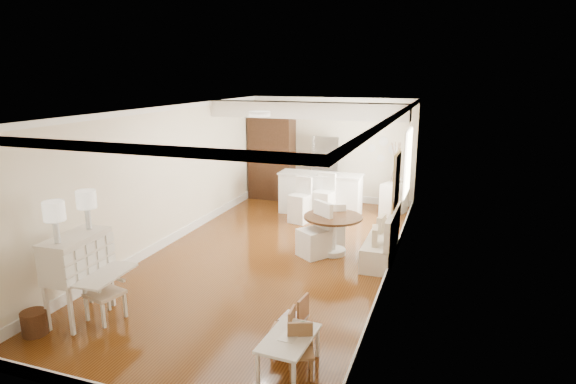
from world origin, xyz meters
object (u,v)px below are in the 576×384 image
Objects in this scene: kids_chair_a at (282,328)px; breakfast_counter at (320,194)px; wicker_basket at (34,323)px; fridge at (338,171)px; kids_chair_b at (294,317)px; dining_table at (333,235)px; gustavian_armchair at (105,292)px; kids_table at (289,353)px; bar_stool_right at (323,197)px; sideboard at (394,198)px; slip_chair_near at (314,230)px; secretary_bureau at (79,277)px; bar_stool_left at (300,200)px; pantry_cabinet at (272,158)px; kids_chair_c at (301,352)px; slip_chair_far at (332,223)px.

breakfast_counter is (-1.19, 6.04, 0.22)m from kids_chair_a.
fridge reaches higher than wicker_basket.
dining_table reaches higher than kids_chair_b.
gustavian_armchair is 0.94× the size of kids_table.
sideboard is (1.54, 1.04, -0.16)m from bar_stool_right.
fridge is (-0.45, 3.86, 0.38)m from slip_chair_near.
slip_chair_near is (-0.76, 3.61, 0.31)m from kids_table.
secretary_bureau reaches higher than breakfast_counter.
kids_chair_a is 5.40m from bar_stool_left.
gustavian_armchair reaches higher than wicker_basket.
bar_stool_left reaches higher than sideboard.
kids_chair_b is at bearing -85.00° from dining_table.
bar_stool_left is (1.81, 5.96, 0.37)m from wicker_basket.
kids_table is at bearing -67.49° from pantry_cabinet.
pantry_cabinet reaches higher than secretary_bureau.
kids_table is at bearing -82.65° from gustavian_armchair.
gustavian_armchair is at bearing 46.54° from wicker_basket.
fridge is at bearing 0.26° from gustavian_armchair.
breakfast_counter is at bearing -32.43° from pantry_cabinet.
kids_chair_a is 0.60m from kids_chair_c.
breakfast_counter is at bearing -0.11° from gustavian_armchair.
kids_chair_b is at bearing -69.19° from gustavian_armchair.
slip_chair_far is (-0.42, 3.69, 0.13)m from kids_chair_b.
slip_chair_far is (2.28, 4.05, 0.04)m from gustavian_armchair.
kids_chair_b reaches higher than wicker_basket.
breakfast_counter is at bearing 102.39° from kids_table.
sideboard is at bearing 62.62° from wicker_basket.
kids_chair_c is 5.95m from bar_stool_left.
slip_chair_near is at bearing 46.78° from slip_chair_far.
secretary_bureau is 2.01× the size of kids_chair_c.
kids_chair_a is at bearing -82.06° from fridge.
kids_table is 3.71m from slip_chair_near.
secretary_bureau is 3.40m from kids_chair_c.
breakfast_counter reaches higher than kids_chair_a.
slip_chair_near is 2.39m from bar_stool_right.
kids_chair_a is 0.64× the size of slip_chair_far.
kids_table is 0.96× the size of slip_chair_far.
dining_table is at bearing -53.94° from pantry_cabinet.
wicker_basket is 4.84m from slip_chair_near.
kids_chair_b is at bearing -41.81° from slip_chair_near.
bar_stool_right is at bearing -39.13° from pantry_cabinet.
secretary_bureau reaches higher than kids_table.
bar_stool_left is at bearing -168.65° from kids_chair_a.
bar_stool_right is (1.65, 5.67, 0.15)m from gustavian_armchair.
dining_table is (-0.28, 3.19, 0.06)m from kids_chair_b.
kids_chair_a is 0.27m from kids_chair_b.
kids_chair_c is 3.80m from slip_chair_near.
slip_chair_near is at bearing -162.26° from kids_chair_b.
bar_stool_left is at bearing -124.78° from sideboard.
secretary_bureau is 1.93× the size of kids_chair_b.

